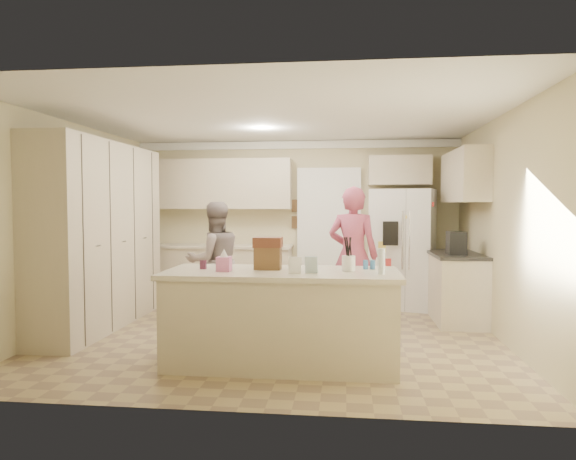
# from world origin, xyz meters

# --- Properties ---
(floor) EXTENTS (5.20, 4.60, 0.02)m
(floor) POSITION_xyz_m (0.00, 0.00, -0.01)
(floor) COLOR #998559
(floor) RESTS_ON ground
(ceiling) EXTENTS (5.20, 4.60, 0.02)m
(ceiling) POSITION_xyz_m (0.00, 0.00, 2.61)
(ceiling) COLOR white
(ceiling) RESTS_ON wall_back
(wall_back) EXTENTS (5.20, 0.02, 2.60)m
(wall_back) POSITION_xyz_m (0.00, 2.31, 1.30)
(wall_back) COLOR beige
(wall_back) RESTS_ON ground
(wall_front) EXTENTS (5.20, 0.02, 2.60)m
(wall_front) POSITION_xyz_m (0.00, -2.31, 1.30)
(wall_front) COLOR beige
(wall_front) RESTS_ON ground
(wall_left) EXTENTS (0.02, 4.60, 2.60)m
(wall_left) POSITION_xyz_m (-2.61, 0.00, 1.30)
(wall_left) COLOR beige
(wall_left) RESTS_ON ground
(wall_right) EXTENTS (0.02, 4.60, 2.60)m
(wall_right) POSITION_xyz_m (2.61, 0.00, 1.30)
(wall_right) COLOR beige
(wall_right) RESTS_ON ground
(crown_back) EXTENTS (5.20, 0.08, 0.12)m
(crown_back) POSITION_xyz_m (0.00, 2.26, 2.53)
(crown_back) COLOR white
(crown_back) RESTS_ON wall_back
(pantry_bank) EXTENTS (0.60, 2.60, 2.35)m
(pantry_bank) POSITION_xyz_m (-2.30, 0.20, 1.18)
(pantry_bank) COLOR beige
(pantry_bank) RESTS_ON floor
(back_base_cab) EXTENTS (2.20, 0.60, 0.88)m
(back_base_cab) POSITION_xyz_m (-1.15, 2.00, 0.44)
(back_base_cab) COLOR beige
(back_base_cab) RESTS_ON floor
(back_countertop) EXTENTS (2.24, 0.63, 0.04)m
(back_countertop) POSITION_xyz_m (-1.15, 1.99, 0.90)
(back_countertop) COLOR beige
(back_countertop) RESTS_ON back_base_cab
(back_upper_cab) EXTENTS (2.20, 0.35, 0.80)m
(back_upper_cab) POSITION_xyz_m (-1.15, 2.12, 1.90)
(back_upper_cab) COLOR beige
(back_upper_cab) RESTS_ON wall_back
(doorway_opening) EXTENTS (0.90, 0.06, 2.10)m
(doorway_opening) POSITION_xyz_m (0.55, 2.28, 1.05)
(doorway_opening) COLOR black
(doorway_opening) RESTS_ON floor
(doorway_casing) EXTENTS (1.02, 0.03, 2.22)m
(doorway_casing) POSITION_xyz_m (0.55, 2.24, 1.05)
(doorway_casing) COLOR white
(doorway_casing) RESTS_ON floor
(wall_frame_upper) EXTENTS (0.15, 0.02, 0.20)m
(wall_frame_upper) POSITION_xyz_m (0.02, 2.27, 1.55)
(wall_frame_upper) COLOR brown
(wall_frame_upper) RESTS_ON wall_back
(wall_frame_lower) EXTENTS (0.15, 0.02, 0.20)m
(wall_frame_lower) POSITION_xyz_m (0.02, 2.27, 1.28)
(wall_frame_lower) COLOR brown
(wall_frame_lower) RESTS_ON wall_back
(refrigerator) EXTENTS (1.06, 0.93, 1.80)m
(refrigerator) POSITION_xyz_m (1.69, 1.88, 0.90)
(refrigerator) COLOR white
(refrigerator) RESTS_ON floor
(fridge_seam) EXTENTS (0.02, 0.02, 1.78)m
(fridge_seam) POSITION_xyz_m (1.69, 1.53, 0.90)
(fridge_seam) COLOR gray
(fridge_seam) RESTS_ON refrigerator
(fridge_dispenser) EXTENTS (0.22, 0.03, 0.35)m
(fridge_dispenser) POSITION_xyz_m (1.47, 1.52, 1.15)
(fridge_dispenser) COLOR black
(fridge_dispenser) RESTS_ON refrigerator
(fridge_handle_l) EXTENTS (0.02, 0.02, 0.85)m
(fridge_handle_l) POSITION_xyz_m (1.64, 1.51, 1.05)
(fridge_handle_l) COLOR silver
(fridge_handle_l) RESTS_ON refrigerator
(fridge_handle_r) EXTENTS (0.02, 0.02, 0.85)m
(fridge_handle_r) POSITION_xyz_m (1.74, 1.51, 1.05)
(fridge_handle_r) COLOR silver
(fridge_handle_r) RESTS_ON refrigerator
(over_fridge_cab) EXTENTS (0.95, 0.35, 0.45)m
(over_fridge_cab) POSITION_xyz_m (1.65, 2.12, 2.10)
(over_fridge_cab) COLOR beige
(over_fridge_cab) RESTS_ON wall_back
(right_base_cab) EXTENTS (0.60, 1.20, 0.88)m
(right_base_cab) POSITION_xyz_m (2.30, 1.00, 0.44)
(right_base_cab) COLOR beige
(right_base_cab) RESTS_ON floor
(right_countertop) EXTENTS (0.63, 1.24, 0.04)m
(right_countertop) POSITION_xyz_m (2.29, 1.00, 0.90)
(right_countertop) COLOR #2D2B28
(right_countertop) RESTS_ON right_base_cab
(right_upper_cab) EXTENTS (0.35, 1.50, 0.70)m
(right_upper_cab) POSITION_xyz_m (2.43, 1.20, 1.95)
(right_upper_cab) COLOR beige
(right_upper_cab) RESTS_ON wall_right
(coffee_maker) EXTENTS (0.22, 0.28, 0.30)m
(coffee_maker) POSITION_xyz_m (2.25, 0.80, 1.07)
(coffee_maker) COLOR black
(coffee_maker) RESTS_ON right_countertop
(island_base) EXTENTS (2.20, 0.90, 0.88)m
(island_base) POSITION_xyz_m (0.20, -1.10, 0.44)
(island_base) COLOR beige
(island_base) RESTS_ON floor
(island_top) EXTENTS (2.28, 0.96, 0.05)m
(island_top) POSITION_xyz_m (0.20, -1.10, 0.90)
(island_top) COLOR beige
(island_top) RESTS_ON island_base
(utensil_crock) EXTENTS (0.13, 0.13, 0.15)m
(utensil_crock) POSITION_xyz_m (0.85, -1.05, 1.00)
(utensil_crock) COLOR white
(utensil_crock) RESTS_ON island_top
(tissue_box) EXTENTS (0.13, 0.13, 0.14)m
(tissue_box) POSITION_xyz_m (-0.35, -1.20, 1.00)
(tissue_box) COLOR pink
(tissue_box) RESTS_ON island_top
(tissue_plume) EXTENTS (0.08, 0.08, 0.08)m
(tissue_plume) POSITION_xyz_m (-0.35, -1.20, 1.10)
(tissue_plume) COLOR white
(tissue_plume) RESTS_ON tissue_box
(dollhouse_body) EXTENTS (0.26, 0.18, 0.22)m
(dollhouse_body) POSITION_xyz_m (0.05, -1.00, 1.04)
(dollhouse_body) COLOR brown
(dollhouse_body) RESTS_ON island_top
(dollhouse_roof) EXTENTS (0.28, 0.20, 0.10)m
(dollhouse_roof) POSITION_xyz_m (0.05, -1.00, 1.20)
(dollhouse_roof) COLOR #592D1E
(dollhouse_roof) RESTS_ON dollhouse_body
(jam_jar) EXTENTS (0.07, 0.07, 0.09)m
(jam_jar) POSITION_xyz_m (-0.60, -1.05, 0.97)
(jam_jar) COLOR #59263F
(jam_jar) RESTS_ON island_top
(greeting_card_a) EXTENTS (0.12, 0.06, 0.16)m
(greeting_card_a) POSITION_xyz_m (0.35, -1.30, 1.01)
(greeting_card_a) COLOR white
(greeting_card_a) RESTS_ON island_top
(greeting_card_b) EXTENTS (0.12, 0.05, 0.16)m
(greeting_card_b) POSITION_xyz_m (0.50, -1.25, 1.01)
(greeting_card_b) COLOR silver
(greeting_card_b) RESTS_ON island_top
(water_bottle) EXTENTS (0.07, 0.07, 0.24)m
(water_bottle) POSITION_xyz_m (1.15, -1.25, 1.04)
(water_bottle) COLOR silver
(water_bottle) RESTS_ON island_top
(shaker_salt) EXTENTS (0.05, 0.05, 0.09)m
(shaker_salt) POSITION_xyz_m (1.02, -0.88, 0.97)
(shaker_salt) COLOR #3872B1
(shaker_salt) RESTS_ON island_top
(shaker_pepper) EXTENTS (0.05, 0.05, 0.09)m
(shaker_pepper) POSITION_xyz_m (1.09, -0.88, 0.97)
(shaker_pepper) COLOR #3872B1
(shaker_pepper) RESTS_ON island_top
(teen_boy) EXTENTS (0.98, 0.93, 1.61)m
(teen_boy) POSITION_xyz_m (-0.94, 0.71, 0.80)
(teen_boy) COLOR gray
(teen_boy) RESTS_ON floor
(teen_girl) EXTENTS (0.75, 0.58, 1.81)m
(teen_girl) POSITION_xyz_m (0.92, 0.72, 0.90)
(teen_girl) COLOR #B54D5C
(teen_girl) RESTS_ON floor
(fridge_magnets) EXTENTS (0.76, 0.02, 1.44)m
(fridge_magnets) POSITION_xyz_m (1.69, 1.52, 0.90)
(fridge_magnets) COLOR tan
(fridge_magnets) RESTS_ON refrigerator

